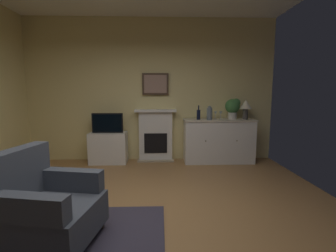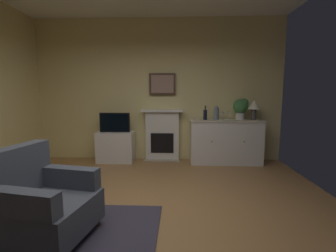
{
  "view_description": "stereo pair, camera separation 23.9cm",
  "coord_description": "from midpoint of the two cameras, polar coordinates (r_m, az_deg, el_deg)",
  "views": [
    {
      "loc": [
        0.22,
        -2.49,
        1.43
      ],
      "look_at": [
        0.32,
        0.68,
        1.0
      ],
      "focal_mm": 25.71,
      "sensor_mm": 36.0,
      "label": 1
    },
    {
      "loc": [
        0.46,
        -2.49,
        1.43
      ],
      "look_at": [
        0.32,
        0.68,
        1.0
      ],
      "focal_mm": 25.71,
      "sensor_mm": 36.0,
      "label": 2
    }
  ],
  "objects": [
    {
      "name": "vase_decorative",
      "position": [
        4.94,
        8.44,
        3.08
      ],
      "size": [
        0.11,
        0.11,
        0.28
      ],
      "color": "slate",
      "rests_on": "sideboard_cabinet"
    },
    {
      "name": "potted_plant_small",
      "position": [
        5.14,
        13.88,
        4.43
      ],
      "size": [
        0.3,
        0.3,
        0.43
      ],
      "color": "beige",
      "rests_on": "sideboard_cabinet"
    },
    {
      "name": "fireplace_unit",
      "position": [
        5.15,
        -4.26,
        -2.17
      ],
      "size": [
        0.87,
        0.3,
        1.1
      ],
      "color": "white",
      "rests_on": "ground_plane"
    },
    {
      "name": "ground_plane",
      "position": [
        2.92,
        -8.99,
        -22.89
      ],
      "size": [
        5.28,
        5.48,
        0.1
      ],
      "primitive_type": "cube",
      "color": "#9E7042",
      "rests_on": "ground"
    },
    {
      "name": "sideboard_cabinet",
      "position": [
        5.11,
        10.57,
        -3.47
      ],
      "size": [
        1.46,
        0.49,
        0.9
      ],
      "color": "white",
      "rests_on": "ground_plane"
    },
    {
      "name": "tv_cabinet",
      "position": [
        5.17,
        -15.21,
        -4.98
      ],
      "size": [
        0.75,
        0.42,
        0.64
      ],
      "color": "white",
      "rests_on": "ground_plane"
    },
    {
      "name": "table_lamp",
      "position": [
        5.17,
        16.67,
        4.6
      ],
      "size": [
        0.26,
        0.26,
        0.4
      ],
      "color": "#4C4742",
      "rests_on": "sideboard_cabinet"
    },
    {
      "name": "wall_rear",
      "position": [
        5.21,
        -5.63,
        8.37
      ],
      "size": [
        5.28,
        0.06,
        2.99
      ],
      "primitive_type": "cube",
      "color": "#EAD68C",
      "rests_on": "ground_plane"
    },
    {
      "name": "wine_bottle",
      "position": [
        4.96,
        5.88,
        2.77
      ],
      "size": [
        0.08,
        0.08,
        0.29
      ],
      "color": "black",
      "rests_on": "sideboard_cabinet"
    },
    {
      "name": "armchair",
      "position": [
        2.69,
        -29.58,
        -16.3
      ],
      "size": [
        0.93,
        0.89,
        0.92
      ],
      "color": "#474C56",
      "rests_on": "ground_plane"
    },
    {
      "name": "area_rug",
      "position": [
        2.71,
        -25.67,
        -24.76
      ],
      "size": [
        1.83,
        1.6,
        0.02
      ],
      "primitive_type": "cube",
      "color": "#383342",
      "rests_on": "ground_plane"
    },
    {
      "name": "tv_set",
      "position": [
        5.06,
        -15.47,
        0.69
      ],
      "size": [
        0.62,
        0.07,
        0.4
      ],
      "color": "black",
      "rests_on": "tv_cabinet"
    },
    {
      "name": "wine_glass_center",
      "position": [
        5.07,
        11.09,
        2.94
      ],
      "size": [
        0.07,
        0.07,
        0.16
      ],
      "color": "silver",
      "rests_on": "sideboard_cabinet"
    },
    {
      "name": "wine_glass_left",
      "position": [
        5.05,
        9.86,
        2.95
      ],
      "size": [
        0.07,
        0.07,
        0.16
      ],
      "color": "silver",
      "rests_on": "sideboard_cabinet"
    },
    {
      "name": "framed_picture",
      "position": [
        5.12,
        -4.36,
        9.89
      ],
      "size": [
        0.55,
        0.04,
        0.45
      ],
      "color": "#473323"
    }
  ]
}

